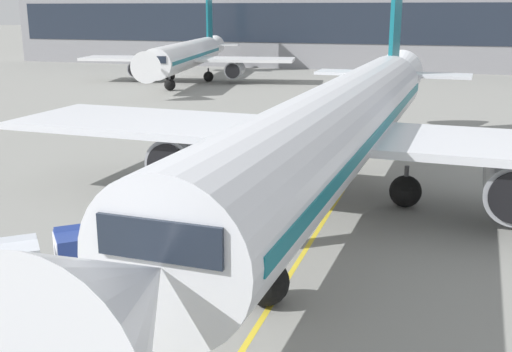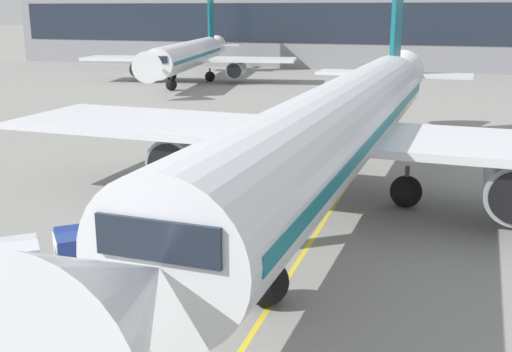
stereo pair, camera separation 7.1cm
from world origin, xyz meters
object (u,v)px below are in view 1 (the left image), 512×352
parked_airplane (341,125)px  baggage_cart_second (10,268)px  baggage_cart_lead (85,253)px  belt_loader (197,236)px  distant_airplane (187,56)px  ground_crew_by_loader (94,248)px  ground_crew_by_carts (196,235)px  safety_cone_engine_keepout (170,197)px

parked_airplane → baggage_cart_second: bearing=-123.7°
baggage_cart_lead → belt_loader: bearing=46.9°
baggage_cart_second → distant_airplane: 62.64m
belt_loader → ground_crew_by_loader: belt_loader is taller
baggage_cart_lead → baggage_cart_second: same height
baggage_cart_second → distant_airplane: size_ratio=0.07×
ground_crew_by_loader → baggage_cart_lead: bearing=-96.5°
baggage_cart_lead → ground_crew_by_carts: (3.05, 2.80, -0.00)m
safety_cone_engine_keepout → baggage_cart_second: bearing=-93.6°
ground_crew_by_loader → ground_crew_by_carts: 3.78m
baggage_cart_lead → safety_cone_engine_keepout: size_ratio=3.78×
baggage_cart_lead → ground_crew_by_loader: size_ratio=1.49×
parked_airplane → baggage_cart_second: size_ratio=17.30×
parked_airplane → distant_airplane: bearing=121.2°
belt_loader → safety_cone_engine_keepout: belt_loader is taller
parked_airplane → baggage_cart_second: 15.88m
baggage_cart_lead → parked_airplane: bearing=57.8°
ground_crew_by_carts → ground_crew_by_loader: bearing=-142.3°
parked_airplane → baggage_cart_second: parked_airplane is taller
baggage_cart_lead → baggage_cart_second: bearing=-131.1°
baggage_cart_lead → ground_crew_by_carts: size_ratio=1.49×
distant_airplane → baggage_cart_second: bearing=-71.8°
belt_loader → safety_cone_engine_keepout: (-3.89, 5.80, -0.52)m
baggage_cart_second → safety_cone_engine_keepout: bearing=86.4°
parked_airplane → distant_airplane: size_ratio=1.23×
parked_airplane → ground_crew_by_carts: parked_airplane is taller
ground_crew_by_carts → distant_airplane: (-24.20, 54.79, 2.39)m
safety_cone_engine_keepout → distant_airplane: (-20.20, 48.66, 3.05)m
ground_crew_by_loader → safety_cone_engine_keepout: bearing=96.8°
safety_cone_engine_keepout → distant_airplane: size_ratio=0.02×
belt_loader → ground_crew_by_carts: (0.11, -0.33, 0.15)m
baggage_cart_second → ground_crew_by_carts: size_ratio=1.49×
belt_loader → baggage_cart_second: (-4.57, -5.01, 0.15)m
baggage_cart_lead → safety_cone_engine_keepout: 9.01m
distant_airplane → parked_airplane: bearing=-58.8°
ground_crew_by_loader → ground_crew_by_carts: size_ratio=1.00×
belt_loader → distant_airplane: distant_airplane is taller
ground_crew_by_loader → safety_cone_engine_keepout: size_ratio=2.55×
parked_airplane → safety_cone_engine_keepout: parked_airplane is taller
baggage_cart_lead → ground_crew_by_carts: 4.14m
belt_loader → baggage_cart_lead: size_ratio=1.93×
baggage_cart_lead → baggage_cart_second: size_ratio=1.00×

